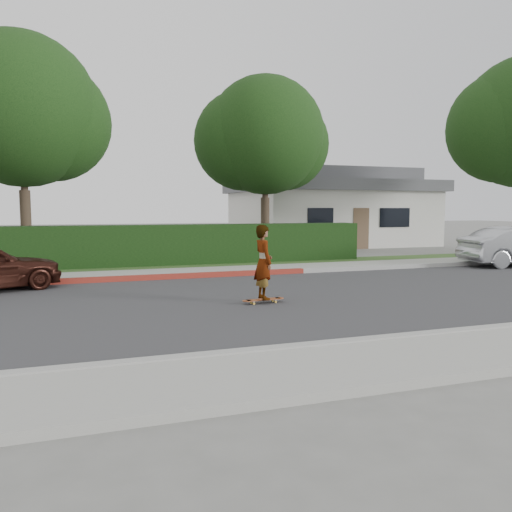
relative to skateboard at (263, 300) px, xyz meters
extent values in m
plane|color=slate|center=(1.91, 0.34, -0.09)|extent=(120.00, 120.00, 0.00)
cube|color=#2D2D30|center=(1.91, 0.34, -0.08)|extent=(60.00, 8.00, 0.01)
cube|color=#9E9E99|center=(1.91, -3.76, -0.01)|extent=(60.00, 0.20, 0.15)
cube|color=gray|center=(1.91, -4.66, -0.03)|extent=(60.00, 1.60, 0.12)
cube|color=#9E9E99|center=(1.91, 4.44, -0.01)|extent=(60.00, 0.20, 0.15)
cube|color=maroon|center=(-3.09, 4.44, -0.01)|extent=(12.00, 0.21, 0.15)
cube|color=gray|center=(1.91, 5.34, -0.03)|extent=(60.00, 1.60, 0.12)
cube|color=#2D4C1E|center=(1.91, 6.94, -0.04)|extent=(60.00, 1.60, 0.10)
cube|color=black|center=(-1.09, 7.54, 0.66)|extent=(15.00, 1.00, 1.50)
cylinder|color=#33261C|center=(-5.59, 8.84, 1.26)|extent=(0.36, 0.36, 2.70)
cylinder|color=#33261C|center=(-5.59, 8.84, 3.29)|extent=(0.24, 0.24, 2.25)
sphere|color=black|center=(-5.59, 8.84, 5.31)|extent=(5.20, 5.20, 5.20)
sphere|color=black|center=(-4.69, 9.14, 5.01)|extent=(4.16, 4.16, 4.16)
cylinder|color=#33261C|center=(3.41, 9.34, 1.17)|extent=(0.36, 0.36, 2.52)
cylinder|color=#33261C|center=(3.41, 9.34, 3.06)|extent=(0.24, 0.24, 2.10)
sphere|color=black|center=(3.41, 9.34, 4.95)|extent=(4.80, 4.80, 4.80)
sphere|color=black|center=(2.61, 9.74, 4.75)|extent=(4.08, 4.08, 4.08)
sphere|color=black|center=(4.31, 9.64, 4.65)|extent=(3.84, 3.84, 3.84)
sphere|color=black|center=(13.61, 7.24, 5.47)|extent=(4.76, 4.76, 4.76)
cube|color=beige|center=(9.91, 16.34, 1.41)|extent=(10.00, 8.00, 3.00)
cube|color=#4C4C51|center=(9.91, 16.34, 3.21)|extent=(10.60, 8.60, 0.60)
cube|color=#4C4C51|center=(9.91, 16.34, 3.81)|extent=(8.40, 6.40, 0.80)
cube|color=black|center=(7.41, 12.32, 1.51)|extent=(1.40, 0.06, 1.00)
cube|color=black|center=(11.71, 12.32, 1.51)|extent=(1.80, 0.06, 1.00)
cube|color=brown|center=(9.71, 12.32, 0.96)|extent=(0.90, 0.06, 2.10)
cylinder|color=gold|center=(-0.25, -0.10, -0.05)|extent=(0.06, 0.04, 0.05)
cylinder|color=gold|center=(-0.27, 0.05, -0.05)|extent=(0.06, 0.04, 0.05)
cylinder|color=gold|center=(0.27, -0.05, -0.05)|extent=(0.06, 0.04, 0.05)
cylinder|color=gold|center=(0.25, 0.10, -0.05)|extent=(0.06, 0.04, 0.05)
cube|color=silver|center=(-0.26, -0.03, -0.01)|extent=(0.06, 0.16, 0.02)
cube|color=silver|center=(0.26, 0.03, -0.01)|extent=(0.06, 0.16, 0.02)
cube|color=brown|center=(0.00, 0.00, 0.01)|extent=(0.80, 0.27, 0.02)
cylinder|color=brown|center=(-0.39, -0.04, 0.01)|extent=(0.21, 0.21, 0.02)
cylinder|color=brown|center=(0.39, 0.04, 0.01)|extent=(0.21, 0.21, 0.02)
imported|color=white|center=(0.00, 0.00, 0.83)|extent=(0.40, 0.60, 1.62)
camera|label=1|loc=(-3.62, -10.12, 1.98)|focal=35.00mm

